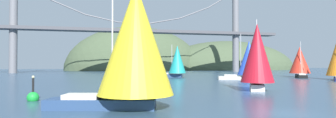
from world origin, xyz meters
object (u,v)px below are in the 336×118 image
Objects in this scene: sailboat_scarlet_sail at (300,61)px; sailboat_yellow_sail at (134,42)px; channel_buoy at (33,97)px; sailboat_teal_sail at (177,60)px; sailboat_blue_spinnaker at (248,59)px; sailboat_crimson_sail at (257,55)px.

sailboat_yellow_sail is (-47.38, -40.33, 0.99)m from sailboat_scarlet_sail.
sailboat_teal_sail is at bearing 58.84° from channel_buoy.
sailboat_blue_spinnaker is at bearing 49.45° from sailboat_yellow_sail.
sailboat_crimson_sail is at bearing 8.05° from channel_buoy.
sailboat_crimson_sail is at bearing 31.44° from sailboat_yellow_sail.
sailboat_yellow_sail reaches higher than sailboat_blue_spinnaker.
sailboat_scarlet_sail is 31.89m from sailboat_teal_sail.
sailboat_teal_sail is at bearing 164.38° from sailboat_scarlet_sail.
channel_buoy is (-37.75, -27.05, -4.11)m from sailboat_blue_spinnaker.
sailboat_blue_spinnaker is at bearing 35.62° from channel_buoy.
sailboat_scarlet_sail is 62.23m from sailboat_yellow_sail.
sailboat_scarlet_sail is 1.07× the size of sailboat_teal_sail.
sailboat_crimson_sail reaches higher than sailboat_scarlet_sail.
sailboat_teal_sail is at bearing 90.59° from sailboat_crimson_sail.
channel_buoy is (-25.88, -3.66, -4.25)m from sailboat_crimson_sail.
sailboat_scarlet_sail is at bearing 44.60° from sailboat_crimson_sail.
channel_buoy is at bearing -149.16° from sailboat_scarlet_sail.
sailboat_teal_sail is (-12.27, 15.10, -0.08)m from sailboat_blue_spinnaker.
sailboat_blue_spinnaker is at bearing -50.89° from sailboat_teal_sail.
sailboat_scarlet_sail is at bearing -15.62° from sailboat_teal_sail.
sailboat_yellow_sail is 20.01m from sailboat_crimson_sail.
sailboat_blue_spinnaker is 0.95× the size of sailboat_yellow_sail.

